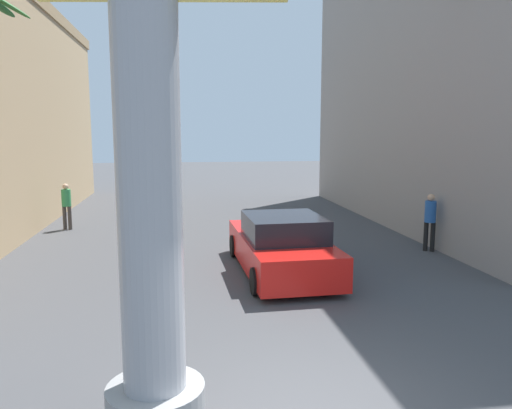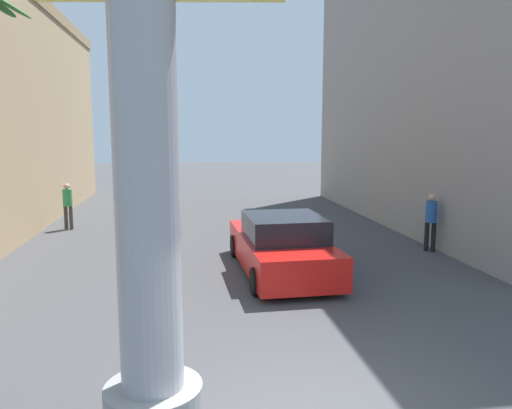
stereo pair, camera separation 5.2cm
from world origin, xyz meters
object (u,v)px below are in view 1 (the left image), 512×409
at_px(pedestrian_far_left, 66,203).
at_px(car_lead, 281,246).
at_px(neon_sign_pole, 145,23).
at_px(pedestrian_mid_right, 430,218).
at_px(street_lamp, 463,98).

bearing_deg(pedestrian_far_left, car_lead, -45.23).
xyz_separation_m(neon_sign_pole, pedestrian_mid_right, (7.88, 8.48, -3.76)).
xyz_separation_m(pedestrian_mid_right, pedestrian_far_left, (-11.81, 5.26, -0.03)).
bearing_deg(pedestrian_far_left, pedestrian_mid_right, -23.99).
xyz_separation_m(neon_sign_pole, street_lamp, (8.32, 7.80, -0.18)).
relative_size(car_lead, pedestrian_mid_right, 2.89).
distance_m(neon_sign_pole, pedestrian_mid_right, 12.17).
relative_size(neon_sign_pole, street_lamp, 1.35).
xyz_separation_m(car_lead, pedestrian_mid_right, (4.99, 1.62, 0.34)).
height_order(street_lamp, pedestrian_far_left, street_lamp).
relative_size(street_lamp, pedestrian_far_left, 4.40).
distance_m(street_lamp, pedestrian_mid_right, 3.66).
height_order(neon_sign_pole, street_lamp, neon_sign_pole).
distance_m(neon_sign_pole, pedestrian_far_left, 14.78).
xyz_separation_m(neon_sign_pole, car_lead, (2.90, 6.86, -4.10)).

